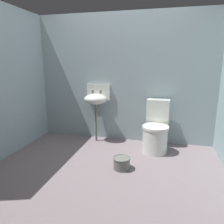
% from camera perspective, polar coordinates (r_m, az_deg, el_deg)
% --- Properties ---
extents(ground_plane, '(3.43, 2.65, 0.08)m').
position_cam_1_polar(ground_plane, '(2.90, -1.37, -15.67)').
color(ground_plane, slate).
extents(wall_back, '(3.43, 0.10, 2.17)m').
position_cam_1_polar(wall_back, '(3.69, 3.34, 8.94)').
color(wall_back, '#8DA1A7').
rests_on(wall_back, ground).
extents(wall_left, '(0.10, 2.45, 2.17)m').
position_cam_1_polar(wall_left, '(3.40, -27.62, 7.08)').
color(wall_left, '#8DA3AC').
rests_on(wall_left, ground).
extents(toilet_near_wall, '(0.42, 0.61, 0.78)m').
position_cam_1_polar(toilet_near_wall, '(3.38, 11.78, -4.92)').
color(toilet_near_wall, silver).
rests_on(toilet_near_wall, ground).
extents(sink, '(0.42, 0.35, 0.99)m').
position_cam_1_polar(sink, '(3.64, -4.32, 3.63)').
color(sink, '#61635B').
rests_on(sink, ground).
extents(bucket, '(0.23, 0.23, 0.16)m').
position_cam_1_polar(bucket, '(2.83, 2.62, -13.57)').
color(bucket, '#61635B').
rests_on(bucket, ground).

